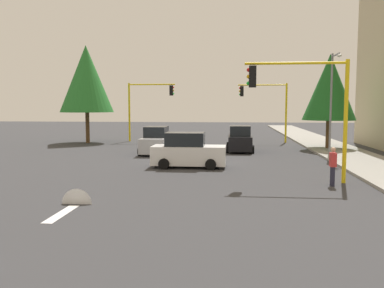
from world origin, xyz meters
TOP-DOWN VIEW (x-y plane):
  - ground_plane at (0.00, 0.00)m, footprint 120.00×120.00m
  - sidewalk_kerb at (-5.00, 10.50)m, footprint 80.00×4.00m
  - lane_arrow_near at (11.51, -3.00)m, footprint 2.40×1.10m
  - traffic_signal_far_left at (-14.00, 5.68)m, footprint 0.36×4.59m
  - traffic_signal_near_left at (6.00, 5.67)m, footprint 0.36×4.59m
  - traffic_signal_far_right at (-14.00, -5.69)m, footprint 0.36×4.59m
  - street_lamp_curbside at (-3.61, 9.20)m, footprint 2.15×0.28m
  - tree_roadside_mid at (-8.00, 10.00)m, footprint 4.09×4.09m
  - tree_opposite_side at (-12.00, -11.00)m, footprint 4.92×4.92m
  - car_black at (-6.19, 3.07)m, footprint 4.00×2.04m
  - car_silver at (-4.10, -3.00)m, footprint 3.97×2.04m
  - car_white at (2.00, -0.01)m, footprint 2.09×4.15m
  - pedestrian_crossing at (6.74, 6.83)m, footprint 0.40×0.24m

SIDE VIEW (x-z plane):
  - ground_plane at x=0.00m, z-range 0.00..0.00m
  - lane_arrow_near at x=11.51m, z-range -0.54..0.56m
  - sidewalk_kerb at x=-5.00m, z-range 0.00..0.15m
  - car_silver at x=-4.10m, z-range -0.09..1.88m
  - car_black at x=-6.19m, z-range -0.09..1.88m
  - car_white at x=2.00m, z-range -0.09..1.89m
  - pedestrian_crossing at x=6.74m, z-range 0.06..1.76m
  - traffic_signal_near_left at x=6.00m, z-range 1.15..6.67m
  - traffic_signal_far_left at x=-14.00m, z-range 1.16..6.72m
  - traffic_signal_far_right at x=-14.00m, z-range 1.18..6.83m
  - street_lamp_curbside at x=-3.61m, z-range 0.85..7.85m
  - tree_roadside_mid at x=-8.00m, z-range 1.16..8.64m
  - tree_opposite_side at x=-12.00m, z-range 1.43..10.45m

